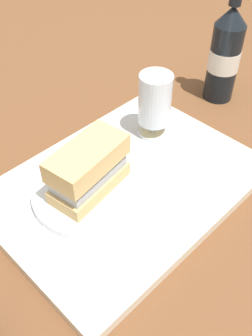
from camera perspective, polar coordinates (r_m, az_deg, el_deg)
ground_plane at (r=0.66m, az=-0.00°, el=-3.08°), size 3.00×3.00×0.00m
tray at (r=0.66m, az=-0.00°, el=-2.49°), size 0.44×0.32×0.02m
placemat at (r=0.65m, az=-0.00°, el=-1.85°), size 0.38×0.27×0.00m
plate at (r=0.63m, az=-5.27°, el=-3.39°), size 0.19×0.19×0.01m
sandwich at (r=0.59m, az=-5.37°, el=0.07°), size 0.14×0.08×0.08m
beer_glass at (r=0.70m, az=4.29°, el=9.69°), size 0.06×0.06×0.12m
beer_bottle at (r=0.85m, az=14.47°, el=16.11°), size 0.07×0.07×0.27m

